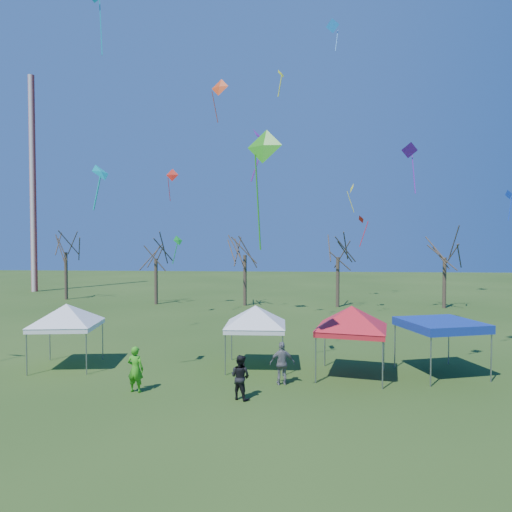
% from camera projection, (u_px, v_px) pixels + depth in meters
% --- Properties ---
extents(ground, '(140.00, 140.00, 0.00)m').
position_uv_depth(ground, '(247.00, 397.00, 17.43)').
color(ground, '#284516').
rests_on(ground, ground).
extents(radio_mast, '(0.70, 0.70, 25.00)m').
position_uv_depth(radio_mast, '(33.00, 184.00, 52.85)').
color(radio_mast, silver).
rests_on(radio_mast, ground).
extents(tree_0, '(3.83, 3.83, 8.44)m').
position_uv_depth(tree_0, '(66.00, 235.00, 45.96)').
color(tree_0, '#3D2D21').
rests_on(tree_0, ground).
extents(tree_1, '(3.42, 3.42, 7.54)m').
position_uv_depth(tree_1, '(156.00, 242.00, 42.55)').
color(tree_1, '#3D2D21').
rests_on(tree_1, ground).
extents(tree_2, '(3.71, 3.71, 8.18)m').
position_uv_depth(tree_2, '(245.00, 237.00, 41.68)').
color(tree_2, '#3D2D21').
rests_on(tree_2, ground).
extents(tree_3, '(3.59, 3.59, 7.91)m').
position_uv_depth(tree_3, '(338.00, 239.00, 40.77)').
color(tree_3, '#3D2D21').
rests_on(tree_3, ground).
extents(tree_4, '(3.58, 3.58, 7.89)m').
position_uv_depth(tree_4, '(445.00, 240.00, 40.07)').
color(tree_4, '#3D2D21').
rests_on(tree_4, ground).
extents(tent_white_west, '(3.90, 3.90, 3.47)m').
position_uv_depth(tent_white_west, '(66.00, 308.00, 21.47)').
color(tent_white_west, gray).
rests_on(tent_white_west, ground).
extents(tent_white_mid, '(3.86, 3.86, 3.40)m').
position_uv_depth(tent_white_mid, '(256.00, 310.00, 21.36)').
color(tent_white_mid, gray).
rests_on(tent_white_mid, ground).
extents(tent_red, '(4.01, 4.01, 3.62)m').
position_uv_depth(tent_red, '(352.00, 311.00, 19.96)').
color(tent_red, gray).
rests_on(tent_red, ground).
extents(tent_blue, '(3.81, 3.81, 2.41)m').
position_uv_depth(tent_blue, '(441.00, 325.00, 20.30)').
color(tent_blue, gray).
rests_on(tent_blue, ground).
extents(person_dark, '(1.02, 0.95, 1.68)m').
position_uv_depth(person_dark, '(240.00, 377.00, 17.20)').
color(person_dark, black).
rests_on(person_dark, ground).
extents(person_grey, '(1.09, 0.56, 1.78)m').
position_uv_depth(person_grey, '(282.00, 363.00, 18.92)').
color(person_grey, slate).
rests_on(person_grey, ground).
extents(person_green, '(0.73, 0.54, 1.82)m').
position_uv_depth(person_green, '(135.00, 369.00, 17.98)').
color(person_green, green).
rests_on(person_green, ground).
extents(kite_17, '(1.03, 0.65, 2.98)m').
position_uv_depth(kite_17, '(410.00, 151.00, 26.28)').
color(kite_17, purple).
rests_on(kite_17, ground).
extents(kite_2, '(1.11, 0.60, 2.76)m').
position_uv_depth(kite_2, '(172.00, 175.00, 38.84)').
color(kite_2, red).
rests_on(kite_2, ground).
extents(kite_19, '(0.62, 0.90, 2.35)m').
position_uv_depth(kite_19, '(351.00, 189.00, 36.65)').
color(kite_19, yellow).
rests_on(kite_19, ground).
extents(kite_1, '(0.90, 1.03, 1.91)m').
position_uv_depth(kite_1, '(101.00, 173.00, 18.37)').
color(kite_1, '#0CB8B8').
rests_on(kite_1, ground).
extents(kite_18, '(0.70, 0.79, 1.72)m').
position_uv_depth(kite_18, '(281.00, 74.00, 27.81)').
color(kite_18, '#E6F519').
rests_on(kite_18, ground).
extents(kite_22, '(0.83, 0.92, 2.50)m').
position_uv_depth(kite_22, '(362.00, 221.00, 35.90)').
color(kite_22, red).
rests_on(kite_22, ground).
extents(kite_5, '(1.36, 0.86, 4.19)m').
position_uv_depth(kite_5, '(264.00, 148.00, 15.54)').
color(kite_5, '#289316').
rests_on(kite_5, ground).
extents(kite_13, '(0.95, 1.01, 2.29)m').
position_uv_depth(kite_13, '(178.00, 241.00, 36.01)').
color(kite_13, green).
rests_on(kite_13, ground).
extents(kite_12, '(0.50, 0.86, 2.58)m').
position_uv_depth(kite_12, '(509.00, 195.00, 37.79)').
color(kite_12, blue).
rests_on(kite_12, ground).
extents(kite_11, '(1.47, 1.05, 3.03)m').
position_uv_depth(kite_11, '(219.00, 87.00, 32.01)').
color(kite_11, '#E64215').
rests_on(kite_11, ground).
extents(kite_3, '(1.29, 0.92, 3.00)m').
position_uv_depth(kite_3, '(333.00, 26.00, 39.88)').
color(kite_3, '#1685EE').
rests_on(kite_3, ground).
extents(kite_27, '(0.84, 1.09, 2.36)m').
position_uv_depth(kite_27, '(260.00, 138.00, 19.66)').
color(kite_27, purple).
rests_on(kite_27, ground).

